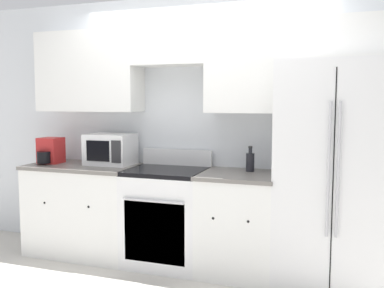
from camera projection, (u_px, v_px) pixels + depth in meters
ground_plane at (181, 279)px, 3.78m from camera, size 12.00×12.00×0.00m
wall_back at (202, 105)px, 4.17m from camera, size 8.00×0.39×2.60m
lower_cabinets_left at (84, 209)px, 4.40m from camera, size 1.12×0.64×0.92m
lower_cabinets_right at (238, 223)px, 3.88m from camera, size 0.69×0.64×0.92m
oven_range at (167, 216)px, 4.11m from camera, size 0.73×0.65×1.08m
refrigerator at (333, 175)px, 3.60m from camera, size 0.94×0.72×1.90m
microwave at (111, 149)px, 4.36m from camera, size 0.46×0.36×0.31m
bottle at (250, 161)px, 3.93m from camera, size 0.08×0.08×0.23m
coffee_maker at (50, 152)px, 4.44m from camera, size 0.22×0.28×0.27m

